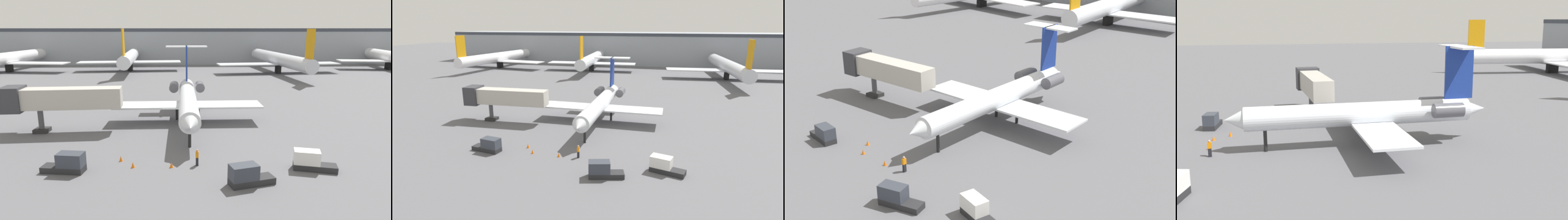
# 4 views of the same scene
# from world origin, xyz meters

# --- Properties ---
(ground_plane) EXTENTS (400.00, 400.00, 0.10)m
(ground_plane) POSITION_xyz_m (0.00, 0.00, -0.05)
(ground_plane) COLOR #5B5B60
(regional_jet) EXTENTS (21.06, 27.78, 10.30)m
(regional_jet) POSITION_xyz_m (2.27, 1.17, 3.51)
(regional_jet) COLOR silver
(regional_jet) RESTS_ON ground_plane
(jet_bridge) EXTENTS (14.82, 3.81, 6.05)m
(jet_bridge) POSITION_xyz_m (-14.74, -3.23, 4.36)
(jet_bridge) COLOR #B7B2A8
(jet_bridge) RESTS_ON ground_plane
(ground_crew_marshaller) EXTENTS (0.28, 0.41, 1.69)m
(ground_crew_marshaller) POSITION_xyz_m (3.01, -15.00, 0.86)
(ground_crew_marshaller) COLOR black
(ground_crew_marshaller) RESTS_ON ground_plane
(baggage_tug_lead) EXTENTS (4.22, 2.37, 1.90)m
(baggage_tug_lead) POSITION_xyz_m (13.79, -16.36, 0.84)
(baggage_tug_lead) COLOR #262628
(baggage_tug_lead) RESTS_ON ground_plane
(baggage_tug_trailing) EXTENTS (4.23, 2.44, 1.90)m
(baggage_tug_trailing) POSITION_xyz_m (7.17, -19.42, 0.84)
(baggage_tug_trailing) COLOR #262628
(baggage_tug_trailing) RESTS_ON ground_plane
(baggage_tug_spare) EXTENTS (4.15, 1.91, 1.90)m
(baggage_tug_spare) POSITION_xyz_m (-9.21, -16.18, 0.84)
(baggage_tug_spare) COLOR #262628
(baggage_tug_spare) RESTS_ON ground_plane
(traffic_cone_near) EXTENTS (0.36, 0.36, 0.55)m
(traffic_cone_near) POSITION_xyz_m (0.49, -15.44, 0.28)
(traffic_cone_near) COLOR orange
(traffic_cone_near) RESTS_ON ground_plane
(traffic_cone_mid) EXTENTS (0.36, 0.36, 0.55)m
(traffic_cone_mid) POSITION_xyz_m (-3.25, -15.35, 0.28)
(traffic_cone_mid) COLOR orange
(traffic_cone_mid) RESTS_ON ground_plane
(traffic_cone_far) EXTENTS (0.36, 0.36, 0.55)m
(traffic_cone_far) POSITION_xyz_m (-4.71, -13.68, 0.28)
(traffic_cone_far) COLOR orange
(traffic_cone_far) RESTS_ON ground_plane
(terminal_building) EXTENTS (170.86, 22.87, 13.08)m
(terminal_building) POSITION_xyz_m (0.00, 89.46, 6.55)
(terminal_building) COLOR #8C939E
(terminal_building) RESTS_ON ground_plane
(parked_airliner_west_end) EXTENTS (37.04, 43.68, 13.00)m
(parked_airliner_west_end) POSITION_xyz_m (-52.02, 59.24, 4.09)
(parked_airliner_west_end) COLOR white
(parked_airliner_west_end) RESTS_ON ground_plane
(parked_airliner_west_mid) EXTENTS (31.94, 37.79, 13.06)m
(parked_airliner_west_mid) POSITION_xyz_m (-15.21, 60.75, 4.12)
(parked_airliner_west_mid) COLOR silver
(parked_airliner_west_mid) RESTS_ON ground_plane
(parked_airliner_centre) EXTENTS (36.85, 43.54, 13.03)m
(parked_airliner_centre) POSITION_xyz_m (29.89, 53.76, 4.10)
(parked_airliner_centre) COLOR silver
(parked_airliner_centre) RESTS_ON ground_plane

